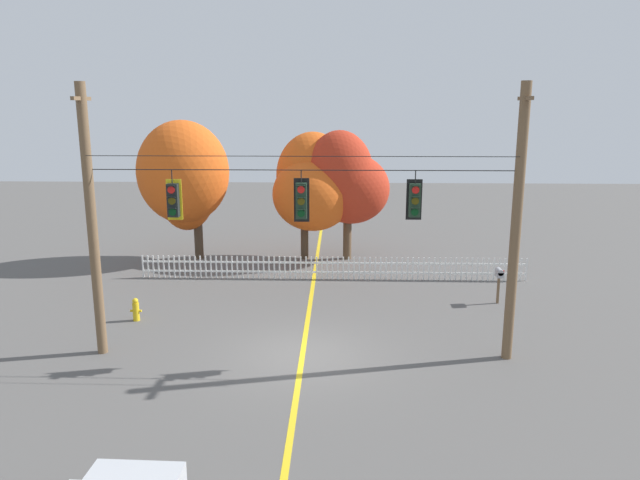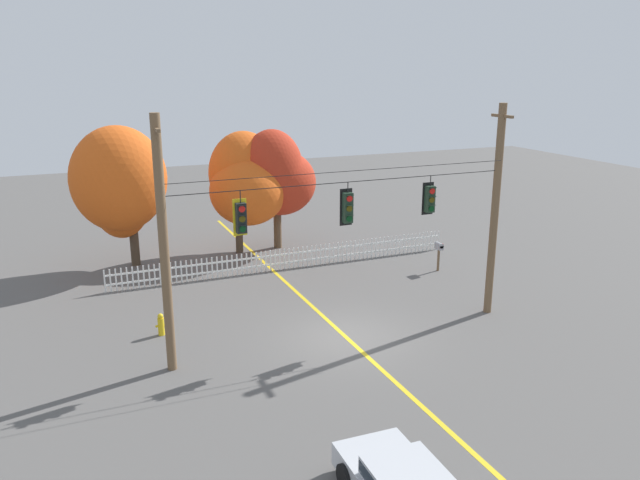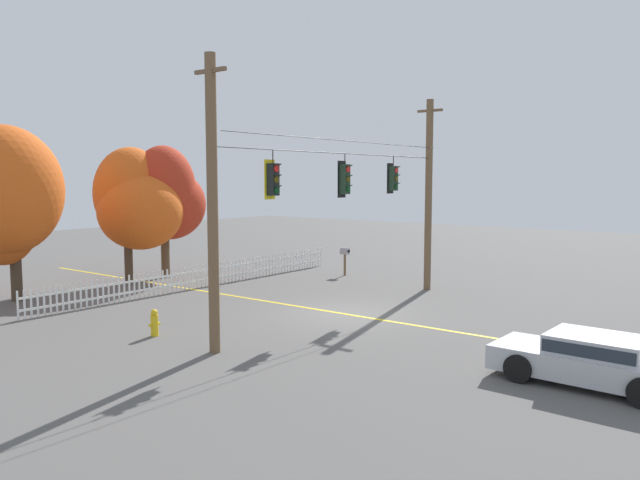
% 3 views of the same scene
% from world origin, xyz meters
% --- Properties ---
extents(ground, '(80.00, 80.00, 0.00)m').
position_xyz_m(ground, '(0.00, 0.00, 0.00)').
color(ground, '#565451').
extents(lane_centerline_stripe, '(0.16, 36.00, 0.01)m').
position_xyz_m(lane_centerline_stripe, '(0.00, 0.00, 0.00)').
color(lane_centerline_stripe, gold).
rests_on(lane_centerline_stripe, ground).
extents(signal_support_span, '(12.09, 1.10, 7.75)m').
position_xyz_m(signal_support_span, '(0.00, -0.00, 3.95)').
color(signal_support_span, brown).
rests_on(signal_support_span, ground).
extents(traffic_signal_eastbound_side, '(0.43, 0.38, 1.42)m').
position_xyz_m(traffic_signal_eastbound_side, '(-3.56, 0.01, 4.55)').
color(traffic_signal_eastbound_side, black).
extents(traffic_signal_westbound_side, '(0.43, 0.38, 1.46)m').
position_xyz_m(traffic_signal_westbound_side, '(0.00, 0.01, 4.56)').
color(traffic_signal_westbound_side, black).
extents(traffic_signal_northbound_primary, '(0.43, 0.38, 1.38)m').
position_xyz_m(traffic_signal_northbound_primary, '(3.11, 0.01, 4.59)').
color(traffic_signal_northbound_primary, black).
extents(white_picket_fence, '(16.13, 0.06, 0.97)m').
position_xyz_m(white_picket_fence, '(0.79, 7.81, 0.49)').
color(white_picket_fence, white).
rests_on(white_picket_fence, ground).
extents(autumn_maple_near_fence, '(4.20, 3.70, 6.51)m').
position_xyz_m(autumn_maple_near_fence, '(-6.00, 10.84, 3.99)').
color(autumn_maple_near_fence, '#473828').
rests_on(autumn_maple_near_fence, ground).
extents(autumn_maple_mid, '(3.73, 3.81, 5.96)m').
position_xyz_m(autumn_maple_mid, '(-0.18, 11.13, 3.50)').
color(autumn_maple_mid, '#473828').
rests_on(autumn_maple_mid, ground).
extents(autumn_oak_far_east, '(3.85, 3.01, 6.06)m').
position_xyz_m(autumn_oak_far_east, '(1.34, 10.91, 3.72)').
color(autumn_oak_far_east, brown).
rests_on(autumn_oak_far_east, ground).
extents(fire_hydrant, '(0.38, 0.22, 0.79)m').
position_xyz_m(fire_hydrant, '(-5.80, 2.66, 0.39)').
color(fire_hydrant, gold).
rests_on(fire_hydrant, ground).
extents(roadside_mailbox, '(0.25, 0.44, 1.32)m').
position_xyz_m(roadside_mailbox, '(6.91, 4.88, 1.07)').
color(roadside_mailbox, brown).
rests_on(roadside_mailbox, ground).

